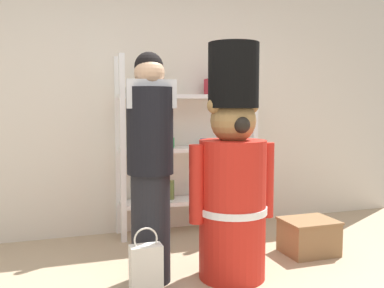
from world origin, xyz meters
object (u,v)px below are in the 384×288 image
Objects in this scene: shopping_bag at (146,271)px; display_crate at (309,236)px; teddy_bear_guard at (233,177)px; merchandise_shelf at (188,143)px; person_shopper at (150,164)px.

shopping_bag is 1.58m from display_crate.
teddy_bear_guard is 3.87× the size of display_crate.
teddy_bear_guard is 0.90m from shopping_bag.
teddy_bear_guard is at bearing -162.85° from display_crate.
teddy_bear_guard is at bearing -92.31° from merchandise_shelf.
merchandise_shelf is 1.02× the size of teddy_bear_guard.
display_crate is (0.79, -0.97, -0.75)m from merchandise_shelf.
teddy_bear_guard reaches higher than shopping_bag.
merchandise_shelf reaches higher than person_shopper.
teddy_bear_guard is at bearing 13.14° from shopping_bag.
person_shopper is 3.41× the size of shopping_bag.
person_shopper is at bearing -174.37° from display_crate.
merchandise_shelf is 3.93× the size of display_crate.
merchandise_shelf is 1.06× the size of person_shopper.
teddy_bear_guard is 0.61m from person_shopper.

